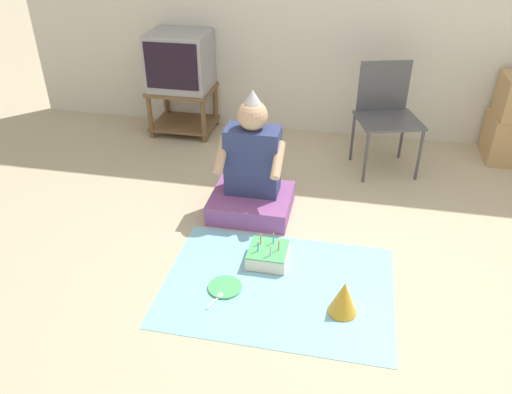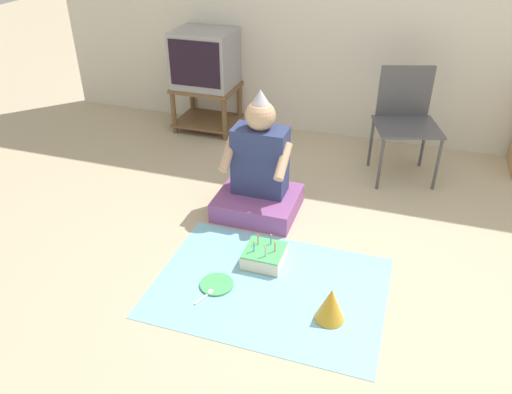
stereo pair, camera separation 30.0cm
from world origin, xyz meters
name	(u,v)px [view 2 (the right image)]	position (x,y,z in m)	size (l,w,h in m)	color
ground_plane	(355,288)	(0.00, 0.00, 0.00)	(16.00, 16.00, 0.00)	tan
tv_stand	(207,103)	(-1.67, 1.83, 0.25)	(0.56, 0.46, 0.41)	brown
tv	(205,59)	(-1.67, 1.83, 0.66)	(0.52, 0.45, 0.49)	#99999E
folding_chair	(406,115)	(0.11, 1.49, 0.48)	(0.56, 0.53, 0.83)	#4C4C51
person_seated	(259,175)	(-0.77, 0.61, 0.28)	(0.55, 0.48, 0.87)	#8C4C8C
party_cloth	(270,287)	(-0.46, -0.14, 0.00)	(1.30, 0.94, 0.01)	#7FC6E0
birthday_cake	(264,255)	(-0.56, 0.06, 0.05)	(0.24, 0.24, 0.17)	#F4E0C6
party_hat_blue	(331,304)	(-0.09, -0.28, 0.10)	(0.16, 0.16, 0.20)	gold
paper_plate	(217,284)	(-0.75, -0.23, 0.01)	(0.19, 0.19, 0.01)	#4CB266
plastic_spoon_near	(209,293)	(-0.77, -0.31, 0.01)	(0.07, 0.14, 0.01)	white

